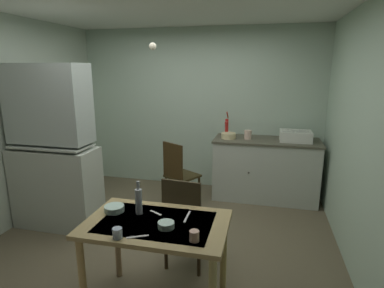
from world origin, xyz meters
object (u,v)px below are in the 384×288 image
object	(u,v)px
dining_table	(157,235)
serving_bowl_wide	(114,208)
hand_pump	(227,126)
mixing_bowl_counter	(229,136)
hutch_cabinet	(54,154)
chair_far_side	(185,221)
sink_basin	(296,136)
mug_dark	(194,236)
glass_bottle	(139,201)
chair_by_counter	(179,173)

from	to	relation	value
dining_table	serving_bowl_wide	world-z (taller)	serving_bowl_wide
hand_pump	mixing_bowl_counter	world-z (taller)	hand_pump
hutch_cabinet	dining_table	xyz separation A→B (m)	(1.69, -1.05, -0.27)
dining_table	chair_far_side	world-z (taller)	chair_far_side
sink_basin	mug_dark	xyz separation A→B (m)	(-0.86, -2.73, -0.18)
glass_bottle	chair_by_counter	bearing A→B (deg)	95.91
hutch_cabinet	chair_by_counter	size ratio (longest dim) A/B	2.12
glass_bottle	dining_table	bearing A→B (deg)	-28.70
hutch_cabinet	mug_dark	size ratio (longest dim) A/B	25.79
hutch_cabinet	dining_table	world-z (taller)	hutch_cabinet
glass_bottle	chair_far_side	bearing A→B (deg)	60.50
sink_basin	chair_by_counter	bearing A→B (deg)	-160.45
sink_basin	chair_by_counter	world-z (taller)	sink_basin
hand_pump	chair_far_side	world-z (taller)	hand_pump
hand_pump	chair_by_counter	size ratio (longest dim) A/B	0.41
hutch_cabinet	mug_dark	xyz separation A→B (m)	(2.05, -1.25, -0.12)
mixing_bowl_counter	chair_by_counter	world-z (taller)	mixing_bowl_counter
mixing_bowl_counter	chair_far_side	world-z (taller)	mixing_bowl_counter
hutch_cabinet	chair_far_side	xyz separation A→B (m)	(1.78, -0.47, -0.44)
chair_far_side	serving_bowl_wide	world-z (taller)	chair_far_side
hutch_cabinet	sink_basin	world-z (taller)	hutch_cabinet
hand_pump	dining_table	size ratio (longest dim) A/B	0.35
hand_pump	dining_table	world-z (taller)	hand_pump
hutch_cabinet	serving_bowl_wide	distance (m)	1.61
hand_pump	mixing_bowl_counter	size ratio (longest dim) A/B	1.80
mixing_bowl_counter	dining_table	distance (m)	2.50
chair_far_side	mixing_bowl_counter	bearing A→B (deg)	84.78
hand_pump	serving_bowl_wide	size ratio (longest dim) A/B	2.36
mixing_bowl_counter	serving_bowl_wide	bearing A→B (deg)	-105.54
sink_basin	glass_bottle	world-z (taller)	sink_basin
hand_pump	dining_table	distance (m)	2.61
hutch_cabinet	mixing_bowl_counter	size ratio (longest dim) A/B	9.28
chair_by_counter	dining_table	bearing A→B (deg)	-79.07
hand_pump	chair_by_counter	distance (m)	1.04
mug_dark	glass_bottle	bearing A→B (deg)	150.58
glass_bottle	hutch_cabinet	bearing A→B (deg)	147.88
sink_basin	serving_bowl_wide	bearing A→B (deg)	-123.74
mug_dark	mixing_bowl_counter	bearing A→B (deg)	92.09
hand_pump	chair_far_side	distance (m)	2.08
hand_pump	serving_bowl_wide	world-z (taller)	hand_pump
chair_by_counter	mug_dark	bearing A→B (deg)	-71.28
hand_pump	mixing_bowl_counter	distance (m)	0.16
serving_bowl_wide	mug_dark	distance (m)	0.82
hutch_cabinet	serving_bowl_wide	xyz separation A→B (m)	(1.29, -0.96, -0.14)
hutch_cabinet	glass_bottle	distance (m)	1.78
chair_by_counter	mixing_bowl_counter	bearing A→B (deg)	39.18
hand_pump	mug_dark	size ratio (longest dim) A/B	5.01
hutch_cabinet	mug_dark	distance (m)	2.40
chair_far_side	mug_dark	distance (m)	0.88
dining_table	mixing_bowl_counter	bearing A→B (deg)	84.09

